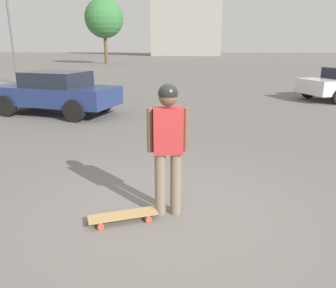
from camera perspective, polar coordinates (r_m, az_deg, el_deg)
The scene contains 6 objects.
ground_plane at distance 4.61m, azimuth 0.00°, elevation -11.96°, with size 220.00×220.00×0.00m, color slate.
person at distance 4.21m, azimuth 0.00°, elevation 0.64°, with size 0.53×0.26×1.77m.
skateboard at distance 4.44m, azimuth -7.80°, elevation -12.26°, with size 0.93×0.56×0.09m.
car_parked_near at distance 11.62m, azimuth -18.97°, elevation 8.56°, with size 4.44×2.69×1.41m.
tree_distant at distance 43.69m, azimuth -11.07°, elevation 20.70°, with size 4.74×4.74×7.83m.
lamp_post at distance 22.17m, azimuth -25.74°, elevation 17.52°, with size 0.28×0.28×5.27m.
Camera 1 is at (-0.32, 4.03, 2.22)m, focal length 35.00 mm.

